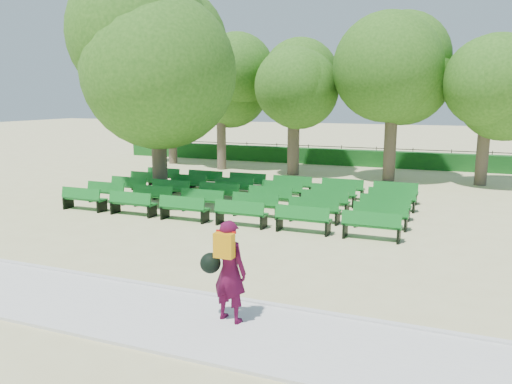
# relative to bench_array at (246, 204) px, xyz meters

# --- Properties ---
(ground) EXTENTS (120.00, 120.00, 0.00)m
(ground) POSITION_rel_bench_array_xyz_m (-0.32, -1.69, -0.08)
(ground) COLOR #C7BF84
(paving) EXTENTS (30.00, 2.20, 0.06)m
(paving) POSITION_rel_bench_array_xyz_m (-0.32, -9.09, -0.05)
(paving) COLOR silver
(paving) RESTS_ON ground
(curb) EXTENTS (30.00, 0.12, 0.10)m
(curb) POSITION_rel_bench_array_xyz_m (-0.32, -7.94, -0.03)
(curb) COLOR silver
(curb) RESTS_ON ground
(hedge) EXTENTS (26.00, 0.70, 0.90)m
(hedge) POSITION_rel_bench_array_xyz_m (-0.32, 12.31, 0.37)
(hedge) COLOR #145018
(hedge) RESTS_ON ground
(fence) EXTENTS (26.00, 0.10, 1.02)m
(fence) POSITION_rel_bench_array_xyz_m (-0.32, 12.71, -0.08)
(fence) COLOR black
(fence) RESTS_ON ground
(tree_line) EXTENTS (21.80, 6.80, 7.04)m
(tree_line) POSITION_rel_bench_array_xyz_m (-0.32, 8.31, -0.08)
(tree_line) COLOR #34671B
(tree_line) RESTS_ON ground
(bench_array) EXTENTS (1.60, 0.50, 1.01)m
(bench_array) POSITION_rel_bench_array_xyz_m (0.00, 0.00, 0.00)
(bench_array) COLOR #136F21
(bench_array) RESTS_ON ground
(tree_among) EXTENTS (5.52, 5.52, 7.68)m
(tree_among) POSITION_rel_bench_array_xyz_m (-3.77, 0.34, 5.08)
(tree_among) COLOR brown
(tree_among) RESTS_ON ground
(person) EXTENTS (0.87, 0.56, 1.78)m
(person) POSITION_rel_bench_array_xyz_m (3.42, -8.81, 0.90)
(person) COLOR #480A28
(person) RESTS_ON ground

